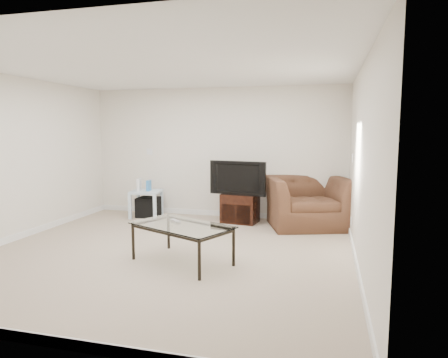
% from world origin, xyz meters
% --- Properties ---
extents(floor, '(5.00, 5.00, 0.00)m').
position_xyz_m(floor, '(0.00, 0.00, 0.00)').
color(floor, tan).
rests_on(floor, ground).
extents(ceiling, '(5.00, 5.00, 0.00)m').
position_xyz_m(ceiling, '(0.00, 0.00, 2.50)').
color(ceiling, white).
rests_on(ceiling, ground).
extents(wall_back, '(5.00, 0.02, 2.50)m').
position_xyz_m(wall_back, '(0.00, 2.50, 1.25)').
color(wall_back, silver).
rests_on(wall_back, ground).
extents(wall_left, '(0.02, 5.00, 2.50)m').
position_xyz_m(wall_left, '(-2.50, 0.00, 1.25)').
color(wall_left, silver).
rests_on(wall_left, ground).
extents(wall_right, '(0.02, 5.00, 2.50)m').
position_xyz_m(wall_right, '(2.50, 0.00, 1.25)').
color(wall_right, silver).
rests_on(wall_right, ground).
extents(plate_back, '(0.12, 0.02, 0.12)m').
position_xyz_m(plate_back, '(-1.40, 2.49, 1.25)').
color(plate_back, white).
rests_on(plate_back, wall_back).
extents(plate_right_switch, '(0.02, 0.09, 0.13)m').
position_xyz_m(plate_right_switch, '(2.49, 1.60, 1.25)').
color(plate_right_switch, white).
rests_on(plate_right_switch, wall_right).
extents(plate_right_outlet, '(0.02, 0.08, 0.12)m').
position_xyz_m(plate_right_outlet, '(2.49, 1.30, 0.30)').
color(plate_right_outlet, white).
rests_on(plate_right_outlet, wall_right).
extents(tv_stand, '(0.69, 0.52, 0.53)m').
position_xyz_m(tv_stand, '(0.58, 2.05, 0.26)').
color(tv_stand, black).
rests_on(tv_stand, floor).
extents(dvd_player, '(0.35, 0.27, 0.05)m').
position_xyz_m(dvd_player, '(0.58, 2.02, 0.44)').
color(dvd_player, black).
rests_on(dvd_player, tv_stand).
extents(television, '(1.00, 0.36, 0.61)m').
position_xyz_m(television, '(0.58, 2.02, 0.83)').
color(television, black).
rests_on(television, tv_stand).
extents(side_table, '(0.61, 0.61, 0.52)m').
position_xyz_m(side_table, '(-1.29, 2.05, 0.26)').
color(side_table, silver).
rests_on(side_table, floor).
extents(subwoofer, '(0.40, 0.40, 0.39)m').
position_xyz_m(subwoofer, '(-1.26, 2.08, 0.18)').
color(subwoofer, black).
rests_on(subwoofer, floor).
extents(game_console, '(0.09, 0.18, 0.24)m').
position_xyz_m(game_console, '(-1.41, 2.01, 0.64)').
color(game_console, white).
rests_on(game_console, side_table).
extents(game_case, '(0.07, 0.16, 0.21)m').
position_xyz_m(game_case, '(-1.22, 2.04, 0.62)').
color(game_case, '#337FCC').
rests_on(game_case, side_table).
extents(recliner, '(1.54, 1.25, 1.17)m').
position_xyz_m(recliner, '(1.78, 2.05, 0.58)').
color(recliner, '#482719').
rests_on(recliner, floor).
extents(coffee_table, '(1.44, 1.17, 0.49)m').
position_xyz_m(coffee_table, '(0.35, -0.34, 0.25)').
color(coffee_table, black).
rests_on(coffee_table, floor).
extents(remote, '(0.18, 0.17, 0.02)m').
position_xyz_m(remote, '(0.21, -0.21, 0.51)').
color(remote, '#B2B2B7').
rests_on(remote, coffee_table).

